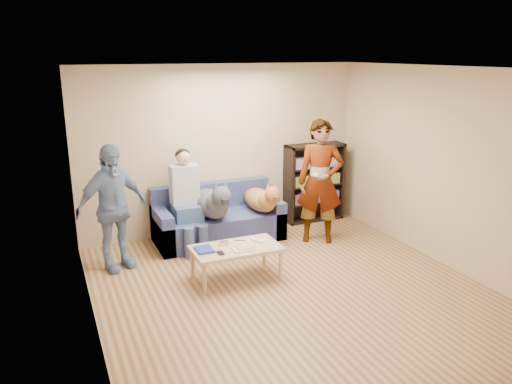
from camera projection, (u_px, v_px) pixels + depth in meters
name	position (u px, v px, depth m)	size (l,w,h in m)	color
ground	(296.00, 294.00, 5.90)	(5.00, 5.00, 0.00)	brown
ceiling	(302.00, 69.00, 5.20)	(5.00, 5.00, 0.00)	white
wall_back	(223.00, 150.00, 7.76)	(4.50, 4.50, 0.00)	tan
wall_front	(475.00, 279.00, 3.34)	(4.50, 4.50, 0.00)	tan
wall_left	(88.00, 214.00, 4.69)	(5.00, 5.00, 0.00)	tan
wall_right	(453.00, 170.00, 6.41)	(5.00, 5.00, 0.00)	tan
blanket	(273.00, 205.00, 7.66)	(0.36, 0.30, 0.12)	#AFAFB4
person_standing_right	(320.00, 182.00, 7.34)	(0.67, 0.44, 1.84)	gray
person_standing_left	(112.00, 208.00, 6.40)	(0.98, 0.41, 1.67)	#738FB8
held_controller	(316.00, 175.00, 7.04)	(0.04, 0.12, 0.03)	white
notebook_blue	(204.00, 249.00, 6.11)	(0.20, 0.26, 0.03)	navy
papers	(243.00, 249.00, 6.15)	(0.26, 0.20, 0.01)	silver
magazine	(244.00, 247.00, 6.18)	(0.22, 0.17, 0.01)	#B1AA8E
camera_silver	(224.00, 243.00, 6.28)	(0.11, 0.06, 0.05)	#B5B6BA
controller_a	(254.00, 240.00, 6.42)	(0.04, 0.13, 0.03)	white
controller_b	(262.00, 241.00, 6.38)	(0.09, 0.06, 0.03)	white
headphone_cup_a	(251.00, 244.00, 6.28)	(0.07, 0.07, 0.02)	white
headphone_cup_b	(249.00, 242.00, 6.35)	(0.07, 0.07, 0.02)	white
pen_orange	(239.00, 251.00, 6.07)	(0.01, 0.01, 0.14)	orange
pen_black	(240.00, 240.00, 6.43)	(0.01, 0.01, 0.14)	black
wallet	(220.00, 253.00, 6.02)	(0.07, 0.12, 0.01)	black
sofa	(218.00, 221.00, 7.58)	(1.90, 0.85, 0.82)	#515B93
person_seated	(187.00, 196.00, 7.14)	(0.40, 0.73, 1.47)	#3C5985
dog_gray	(213.00, 203.00, 7.24)	(0.45, 1.27, 0.65)	#51525C
dog_tan	(262.00, 199.00, 7.53)	(0.38, 1.15, 0.55)	#A76D33
coffee_table	(236.00, 250.00, 6.24)	(1.10, 0.60, 0.42)	#D0BC80
bookshelf	(314.00, 181.00, 8.37)	(1.00, 0.34, 1.30)	black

